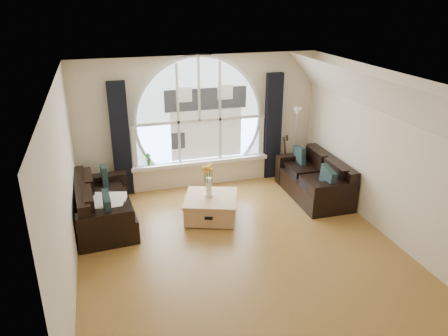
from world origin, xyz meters
TOP-DOWN VIEW (x-y plane):
  - ground at (0.00, 0.00)m, footprint 5.00×5.50m
  - ceiling at (0.00, 0.00)m, footprint 5.00×5.50m
  - wall_back at (0.00, 2.75)m, footprint 5.00×0.01m
  - wall_front at (0.00, -2.75)m, footprint 5.00×0.01m
  - wall_left at (-2.50, 0.00)m, footprint 0.01×5.50m
  - wall_right at (2.50, 0.00)m, footprint 0.01×5.50m
  - attic_slope at (2.20, 0.00)m, footprint 0.92×5.50m
  - arched_window at (0.00, 2.72)m, footprint 2.60×0.06m
  - window_sill at (0.00, 2.65)m, footprint 2.90×0.22m
  - window_frame at (0.00, 2.69)m, footprint 2.76×0.08m
  - neighbor_house at (0.15, 2.71)m, footprint 1.70×0.02m
  - curtain_left at (-1.60, 2.63)m, footprint 0.35×0.12m
  - curtain_right at (1.60, 2.63)m, footprint 0.35×0.12m
  - sofa_left at (-2.03, 1.45)m, footprint 1.03×1.86m
  - sofa_right at (2.02, 1.45)m, footprint 0.92×1.81m
  - coffee_chest at (-0.18, 1.15)m, footprint 1.17×1.17m
  - throw_blanket at (-1.96, 1.26)m, footprint 0.66×0.66m
  - vase_flowers at (-0.20, 1.21)m, footprint 0.24×0.24m
  - floor_lamp at (2.02, 2.38)m, footprint 0.24×0.24m
  - guitar at (1.76, 2.38)m, footprint 0.41×0.32m
  - potted_plant at (-1.09, 2.65)m, footprint 0.14×0.10m

SIDE VIEW (x-z plane):
  - ground at x=0.00m, z-range -0.01..0.01m
  - coffee_chest at x=-0.18m, z-range 0.00..0.45m
  - sofa_left at x=-2.03m, z-range 0.00..0.80m
  - sofa_right at x=2.02m, z-range 0.00..0.80m
  - throw_blanket at x=-1.96m, z-range 0.45..0.55m
  - window_sill at x=0.00m, z-range 0.47..0.55m
  - guitar at x=1.76m, z-range 0.00..1.06m
  - potted_plant at x=-1.09m, z-range 0.55..0.82m
  - vase_flowers at x=-0.20m, z-range 0.45..1.15m
  - floor_lamp at x=2.02m, z-range 0.00..1.60m
  - curtain_left at x=-1.60m, z-range 0.00..2.30m
  - curtain_right at x=1.60m, z-range 0.00..2.30m
  - wall_back at x=0.00m, z-range 0.00..2.70m
  - wall_front at x=0.00m, z-range 0.00..2.70m
  - wall_left at x=-2.50m, z-range 0.00..2.70m
  - wall_right at x=2.50m, z-range 0.00..2.70m
  - neighbor_house at x=0.15m, z-range 0.75..2.25m
  - arched_window at x=0.00m, z-range 0.55..2.70m
  - window_frame at x=0.00m, z-range 0.55..2.70m
  - attic_slope at x=2.20m, z-range 1.99..2.71m
  - ceiling at x=0.00m, z-range 2.70..2.71m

